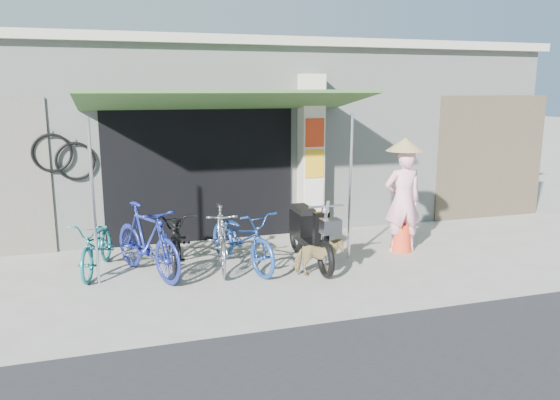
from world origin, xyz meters
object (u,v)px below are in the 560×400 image
object	(u,v)px
bike_black	(177,238)
bike_navy	(242,238)
bike_blue	(147,240)
bike_silver	(221,238)
nun	(403,197)
bike_teal	(97,245)
street_dog	(319,257)
moped	(309,233)

from	to	relation	value
bike_black	bike_navy	bearing A→B (deg)	-8.29
bike_blue	bike_silver	world-z (taller)	bike_blue
bike_black	bike_navy	world-z (taller)	bike_black
bike_blue	bike_black	xyz separation A→B (m)	(0.45, 0.23, -0.06)
bike_black	bike_navy	size ratio (longest dim) A/B	1.02
nun	bike_silver	bearing A→B (deg)	6.66
bike_teal	bike_blue	distance (m)	0.83
street_dog	moped	xyz separation A→B (m)	(0.08, 0.65, 0.20)
bike_black	nun	bearing A→B (deg)	4.83
bike_teal	bike_black	size ratio (longest dim) A/B	0.86
bike_teal	moped	bearing A→B (deg)	4.26
bike_blue	bike_black	world-z (taller)	bike_blue
bike_silver	moped	size ratio (longest dim) A/B	0.84
bike_silver	bike_black	bearing A→B (deg)	169.63
bike_black	nun	distance (m)	3.81
nun	bike_black	bearing A→B (deg)	3.26
bike_blue	street_dog	xyz separation A→B (m)	(2.40, -0.79, -0.24)
bike_navy	moped	distance (m)	1.07
bike_navy	nun	bearing A→B (deg)	-16.34
street_dog	moped	world-z (taller)	moped
street_dog	moped	distance (m)	0.68
bike_blue	bike_navy	xyz separation A→B (m)	(1.42, -0.06, -0.07)
bike_black	bike_silver	bearing A→B (deg)	-10.61
bike_blue	nun	world-z (taller)	nun
bike_navy	bike_black	bearing A→B (deg)	145.85
bike_blue	street_dog	size ratio (longest dim) A/B	2.55
bike_teal	moped	xyz separation A→B (m)	(3.20, -0.55, 0.08)
bike_silver	street_dog	xyz separation A→B (m)	(1.30, -0.80, -0.19)
bike_navy	moped	xyz separation A→B (m)	(1.07, -0.09, 0.02)
bike_blue	moped	bearing A→B (deg)	-28.48
bike_teal	moped	world-z (taller)	moped
bike_silver	moped	xyz separation A→B (m)	(1.38, -0.15, 0.01)
bike_teal	bike_blue	size ratio (longest dim) A/B	0.88
bike_teal	bike_silver	world-z (taller)	bike_silver
bike_teal	bike_black	xyz separation A→B (m)	(1.17, -0.18, 0.07)
bike_teal	street_dog	size ratio (longest dim) A/B	2.24
bike_navy	street_dog	distance (m)	1.24
bike_silver	moped	bearing A→B (deg)	2.15
bike_teal	bike_black	world-z (taller)	bike_black
bike_teal	bike_navy	xyz separation A→B (m)	(2.14, -0.46, 0.06)
moped	bike_blue	bearing A→B (deg)	177.23
bike_navy	moped	world-z (taller)	moped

